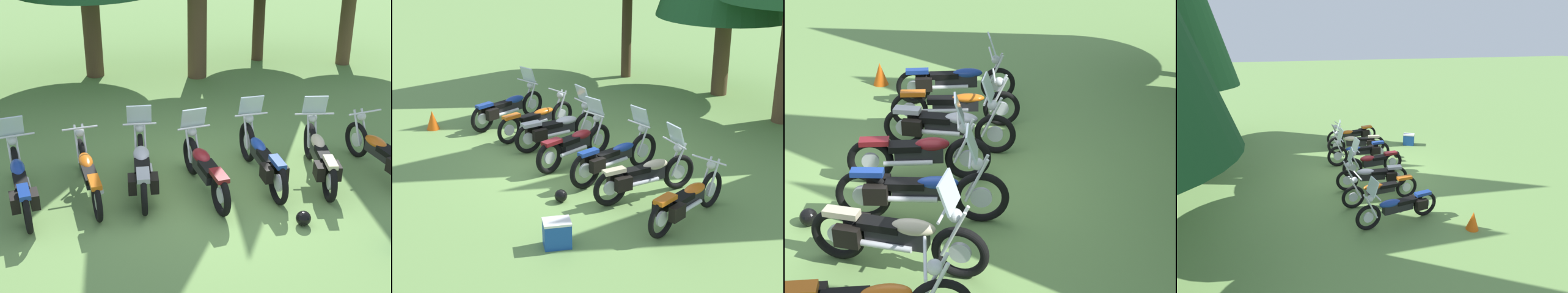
% 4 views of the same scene
% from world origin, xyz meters
% --- Properties ---
extents(ground_plane, '(80.00, 80.00, 0.00)m').
position_xyz_m(ground_plane, '(0.00, 0.00, 0.00)').
color(ground_plane, '#6B934C').
extents(motorcycle_0, '(0.93, 2.30, 1.35)m').
position_xyz_m(motorcycle_0, '(-3.16, -0.21, 0.46)').
color(motorcycle_0, black).
rests_on(motorcycle_0, ground_plane).
extents(motorcycle_1, '(0.70, 2.31, 0.99)m').
position_xyz_m(motorcycle_1, '(-2.06, 0.03, 0.42)').
color(motorcycle_1, black).
rests_on(motorcycle_1, ground_plane).
extents(motorcycle_2, '(0.60, 2.25, 1.36)m').
position_xyz_m(motorcycle_2, '(-1.13, 0.04, 0.46)').
color(motorcycle_2, black).
rests_on(motorcycle_2, ground_plane).
extents(motorcycle_3, '(0.70, 2.16, 1.36)m').
position_xyz_m(motorcycle_3, '(-0.06, -0.15, 0.46)').
color(motorcycle_3, black).
rests_on(motorcycle_3, ground_plane).
extents(motorcycle_4, '(0.69, 2.36, 1.39)m').
position_xyz_m(motorcycle_4, '(1.02, 0.09, 0.47)').
color(motorcycle_4, black).
rests_on(motorcycle_4, ground_plane).
extents(motorcycle_5, '(0.74, 2.27, 1.37)m').
position_xyz_m(motorcycle_5, '(2.06, 0.04, 0.46)').
color(motorcycle_5, black).
rests_on(motorcycle_5, ground_plane).
extents(traffic_cone, '(0.32, 0.32, 0.48)m').
position_xyz_m(traffic_cone, '(-3.87, -1.94, 0.24)').
color(traffic_cone, '#EA590F').
rests_on(traffic_cone, ground_plane).
extents(dropped_helmet, '(0.24, 0.24, 0.24)m').
position_xyz_m(dropped_helmet, '(1.34, -1.40, 0.12)').
color(dropped_helmet, black).
rests_on(dropped_helmet, ground_plane).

